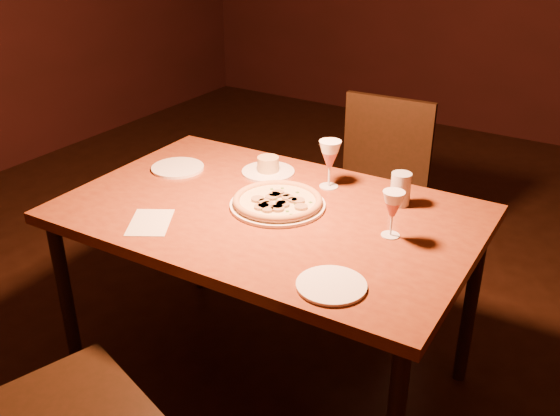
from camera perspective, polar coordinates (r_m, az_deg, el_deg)
The scene contains 11 objects.
floor at distance 2.94m, azimuth 1.27°, elevation -13.10°, with size 7.00×7.00×0.00m, color black.
dining_table at distance 2.38m, azimuth -1.03°, elevation -1.68°, with size 1.56×1.03×0.82m.
chair_far at distance 3.25m, azimuth 8.71°, elevation 2.14°, with size 0.50×0.50×0.97m.
pizza_plate at distance 2.36m, azimuth -0.22°, elevation 0.60°, with size 0.36×0.36×0.04m.
ramekin_saucer at distance 2.65m, azimuth -1.09°, elevation 3.69°, with size 0.22×0.22×0.07m.
wine_glass_far at distance 2.50m, azimuth 4.55°, elevation 4.00°, with size 0.09×0.09×0.20m, color #AC5147, non-canonical shape.
wine_glass_right at distance 2.16m, azimuth 10.22°, elevation -0.55°, with size 0.08×0.08×0.17m, color #AC5147, non-canonical shape.
water_tumbler at distance 2.40m, azimuth 10.96°, elevation 1.72°, with size 0.08×0.08×0.13m, color #B2BCC3.
side_plate_left at distance 2.73m, azimuth -9.34°, elevation 3.65°, with size 0.23×0.23×0.01m, color white.
side_plate_near at distance 1.89m, azimuth 4.72°, elevation -7.06°, with size 0.21×0.21×0.01m, color white.
menu_card at distance 2.30m, azimuth -11.79°, elevation -1.29°, with size 0.14×0.21×0.00m, color silver.
Camera 1 is at (1.16, -1.95, 1.87)m, focal length 40.00 mm.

